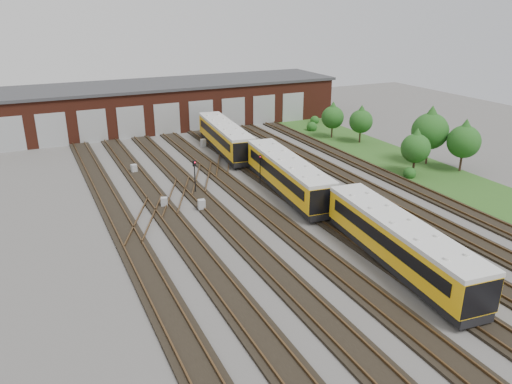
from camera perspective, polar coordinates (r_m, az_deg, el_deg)
name	(u,v)px	position (r m, az deg, el deg)	size (l,w,h in m)	color
ground	(303,222)	(42.35, 5.41, -3.45)	(120.00, 120.00, 0.00)	#4D4A48
track_network	(298,219)	(42.69, 4.82, -3.07)	(30.40, 70.00, 0.33)	black
maintenance_shed	(169,104)	(77.02, -9.96, 9.92)	(51.00, 12.50, 6.35)	#502014
grass_verge	(401,161)	(60.63, 16.20, 3.37)	(8.00, 55.00, 0.05)	#2B501A
metro_train	(287,174)	(47.84, 3.60, 2.02)	(4.32, 47.61, 3.18)	black
signal_mast_0	(195,172)	(48.13, -7.03, 2.25)	(0.32, 0.30, 3.33)	black
signal_mast_1	(235,151)	(54.78, -2.44, 4.73)	(0.31, 0.29, 3.41)	black
signal_mast_2	(260,166)	(50.29, 0.47, 3.00)	(0.26, 0.24, 3.07)	black
signal_mast_3	(298,186)	(44.72, 4.78, 0.73)	(0.26, 0.24, 3.18)	black
relay_cabinet_0	(164,202)	(45.73, -10.44, -1.18)	(0.57, 0.48, 0.95)	#9EA1A3
relay_cabinet_1	(134,169)	(55.68, -13.77, 2.59)	(0.59, 0.49, 0.98)	#9EA1A3
relay_cabinet_2	(202,205)	(44.57, -6.24, -1.49)	(0.61, 0.51, 1.02)	#9EA1A3
relay_cabinet_3	(203,143)	(64.55, -6.06, 5.59)	(0.62, 0.52, 1.03)	#9EA1A3
relay_cabinet_4	(250,153)	(59.60, -0.66, 4.44)	(0.65, 0.54, 1.08)	#9EA1A3
tree_0	(333,115)	(68.84, 8.77, 8.73)	(3.02, 3.02, 5.00)	#362118
tree_1	(361,119)	(66.96, 11.93, 8.21)	(3.05, 3.05, 5.05)	#362118
tree_2	(431,127)	(59.54, 19.32, 7.05)	(4.09, 4.09, 6.78)	#362118
tree_3	(416,145)	(55.50, 17.82, 5.15)	(3.10, 3.10, 5.14)	#362118
tree_4	(464,138)	(58.32, 22.72, 5.73)	(3.53, 3.53, 5.86)	#362118
bush_0	(410,172)	(55.09, 17.16, 2.25)	(1.34, 1.34, 1.34)	#184313
bush_1	(312,126)	(73.06, 6.41, 7.56)	(1.52, 1.52, 1.52)	#184313
bush_2	(315,119)	(77.74, 6.73, 8.29)	(1.36, 1.36, 1.36)	#184313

